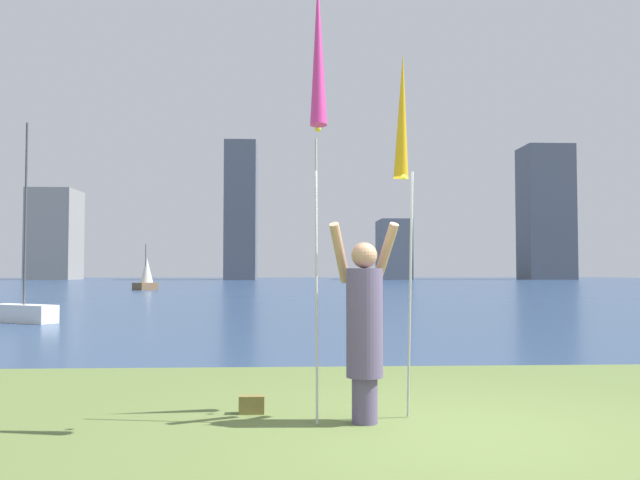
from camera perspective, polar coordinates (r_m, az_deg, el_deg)
ground at (r=57.31m, az=-1.32°, el=-4.05°), size 120.00×138.00×0.12m
person at (r=6.71m, az=3.76°, el=-7.02°), size 0.72×0.53×1.97m
kite_flag_left at (r=6.69m, az=-0.16°, el=15.07°), size 0.16×0.68×4.37m
kite_flag_right at (r=7.40m, az=6.94°, el=9.78°), size 0.16×0.77×3.82m
bag at (r=7.28m, az=-5.77°, el=-13.62°), size 0.26×0.14×0.18m
sailboat_0 at (r=20.96m, az=-23.68°, el=-5.44°), size 2.18×1.62×5.69m
sailboat_4 at (r=51.28m, az=-14.43°, el=-2.94°), size 1.67×2.06×3.34m
skyline_tower_0 at (r=107.18m, az=-21.45°, el=0.42°), size 6.43×7.51×13.24m
skyline_tower_1 at (r=99.79m, az=-6.64°, el=2.40°), size 4.49×7.61×19.96m
skyline_tower_2 at (r=101.09m, az=6.23°, el=-0.83°), size 4.51×7.38×8.81m
skyline_tower_3 at (r=107.05m, az=18.47°, el=2.18°), size 6.93×6.56×19.95m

